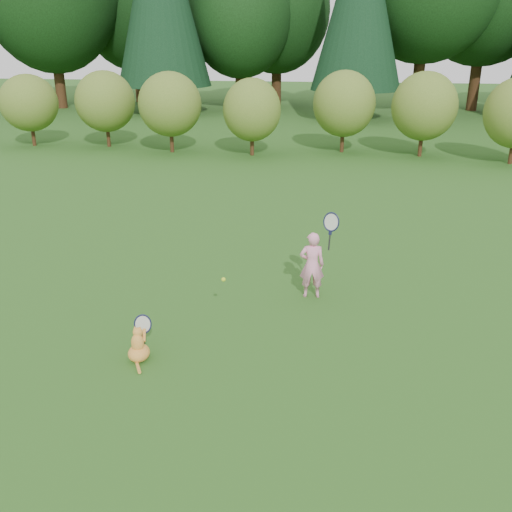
# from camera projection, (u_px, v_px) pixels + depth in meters

# --- Properties ---
(ground) EXTENTS (100.00, 100.00, 0.00)m
(ground) POSITION_uv_depth(u_px,v_px,m) (235.00, 317.00, 8.61)
(ground) COLOR #285919
(ground) RESTS_ON ground
(shrub_row) EXTENTS (28.00, 3.00, 2.80)m
(shrub_row) POSITION_uv_depth(u_px,v_px,m) (301.00, 115.00, 20.12)
(shrub_row) COLOR #526F22
(shrub_row) RESTS_ON ground
(child) EXTENTS (0.63, 0.38, 1.65)m
(child) POSITION_uv_depth(u_px,v_px,m) (313.00, 264.00, 9.10)
(child) COLOR pink
(child) RESTS_ON ground
(cat) EXTENTS (0.33, 0.62, 0.65)m
(cat) POSITION_uv_depth(u_px,v_px,m) (138.00, 342.00, 7.40)
(cat) COLOR orange
(cat) RESTS_ON ground
(tennis_ball) EXTENTS (0.06, 0.06, 0.06)m
(tennis_ball) POSITION_uv_depth(u_px,v_px,m) (224.00, 279.00, 8.23)
(tennis_ball) COLOR #DAEB1B
(tennis_ball) RESTS_ON ground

